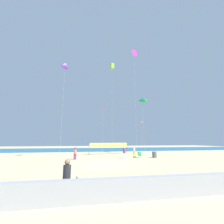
% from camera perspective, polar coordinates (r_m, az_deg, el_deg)
% --- Properties ---
extents(ground_plane, '(120.00, 120.00, 0.00)m').
position_cam_1_polar(ground_plane, '(19.03, -2.02, -18.49)').
color(ground_plane, beige).
extents(ocean_band, '(120.00, 20.00, 0.01)m').
position_cam_1_polar(ocean_band, '(47.95, -7.44, -13.62)').
color(ocean_band, '#1E6B99').
rests_on(ocean_band, ground).
extents(boardwalk_ledge, '(28.00, 0.44, 0.98)m').
position_cam_1_polar(boardwalk_ledge, '(8.00, 11.89, -25.84)').
color(boardwalk_ledge, '#A8A8AD').
rests_on(boardwalk_ledge, ground).
extents(mother_figure, '(0.39, 0.39, 1.69)m').
position_cam_1_polar(mother_figure, '(8.62, -16.46, -21.69)').
color(mother_figure, maroon).
rests_on(mother_figure, ground).
extents(toddler_figure, '(0.20, 0.20, 0.88)m').
position_cam_1_polar(toddler_figure, '(8.75, -12.77, -24.59)').
color(toddler_figure, olive).
rests_on(toddler_figure, ground).
extents(beachgoer_white_shirt, '(0.35, 0.35, 1.54)m').
position_cam_1_polar(beachgoer_white_shirt, '(29.47, 8.23, -13.97)').
color(beachgoer_white_shirt, gold).
rests_on(beachgoer_white_shirt, ground).
extents(beachgoer_plum_shirt, '(0.40, 0.40, 1.74)m').
position_cam_1_polar(beachgoer_plum_shirt, '(24.01, 4.56, -14.58)').
color(beachgoer_plum_shirt, white).
rests_on(beachgoer_plum_shirt, ground).
extents(beachgoer_coral_shirt, '(0.39, 0.39, 1.69)m').
position_cam_1_polar(beachgoer_coral_shirt, '(23.06, -13.55, -14.57)').
color(beachgoer_coral_shirt, '#7A3872').
rests_on(beachgoer_coral_shirt, ground).
extents(folding_beach_chair, '(0.52, 0.65, 0.89)m').
position_cam_1_polar(folding_beach_chair, '(25.14, 10.22, -15.34)').
color(folding_beach_chair, '#1E8C4C').
rests_on(folding_beach_chair, ground).
extents(trash_barrel, '(0.67, 0.67, 0.92)m').
position_cam_1_polar(trash_barrel, '(25.71, 15.47, -15.03)').
color(trash_barrel, '#595960').
rests_on(trash_barrel, ground).
extents(volleyball_net, '(7.82, 1.72, 2.40)m').
position_cam_1_polar(volleyball_net, '(30.82, -1.12, -12.41)').
color(volleyball_net, '#4C4C51').
rests_on(volleyball_net, ground).
extents(beach_handbag, '(0.36, 0.18, 0.29)m').
position_cam_1_polar(beach_handbag, '(24.87, 8.37, -16.19)').
color(beach_handbag, olive).
rests_on(beach_handbag, ground).
extents(kite_violet_inflatable, '(1.34, 2.08, 14.38)m').
position_cam_1_polar(kite_violet_inflatable, '(25.69, -17.07, 15.75)').
color(kite_violet_inflatable, silver).
rests_on(kite_violet_inflatable, ground).
extents(kite_red_diamond, '(0.68, 0.69, 9.60)m').
position_cam_1_polar(kite_red_diamond, '(33.29, -3.37, 0.91)').
color(kite_red_diamond, silver).
rests_on(kite_red_diamond, ground).
extents(kite_green_inflatable, '(1.49, 2.70, 11.53)m').
position_cam_1_polar(kite_green_inflatable, '(32.95, 11.40, 4.11)').
color(kite_green_inflatable, silver).
rests_on(kite_green_inflatable, ground).
extents(kite_lime_box, '(0.94, 0.94, 20.79)m').
position_cam_1_polar(kite_lime_box, '(38.35, 0.04, 16.62)').
color(kite_lime_box, silver).
rests_on(kite_lime_box, ground).
extents(kite_orange_diamond, '(0.70, 0.71, 7.72)m').
position_cam_1_polar(kite_orange_diamond, '(41.34, 10.96, -3.68)').
color(kite_orange_diamond, silver).
rests_on(kite_orange_diamond, ground).
extents(kite_magenta_delta, '(1.38, 0.80, 20.82)m').
position_cam_1_polar(kite_magenta_delta, '(33.69, 8.17, 20.74)').
color(kite_magenta_delta, silver).
rests_on(kite_magenta_delta, ground).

